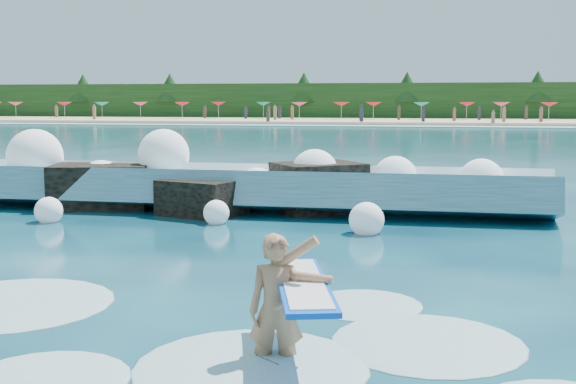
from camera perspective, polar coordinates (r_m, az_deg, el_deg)
name	(u,v)px	position (r m, az deg, el deg)	size (l,w,h in m)	color
ground	(168,283)	(11.39, -9.47, -7.08)	(200.00, 200.00, 0.00)	#07273C
beach	(397,121)	(88.44, 8.64, 5.54)	(140.00, 20.00, 0.40)	tan
wet_band	(393,126)	(77.46, 8.27, 5.19)	(140.00, 5.00, 0.08)	silver
treeline	(401,102)	(98.39, 8.93, 7.05)	(140.00, 4.00, 5.00)	black
breaking_wave	(213,189)	(18.86, -5.93, 0.26)	(16.90, 2.68, 1.46)	teal
rock_cluster	(197,192)	(18.63, -7.18, 0.00)	(8.42, 3.45, 1.44)	black
surfer_with_board	(282,305)	(7.86, -0.44, -8.90)	(1.17, 2.88, 1.67)	#AA734F
wave_spray	(189,171)	(18.81, -7.82, 1.65)	(14.97, 4.04, 2.13)	white
surf_foam	(201,338)	(8.80, -6.89, -11.37)	(9.31, 5.06, 0.14)	silver
beach_umbrellas	(399,104)	(90.13, 8.78, 6.87)	(112.50, 6.97, 0.50)	#C83A58
beachgoers	(339,114)	(85.32, 4.02, 6.14)	(108.42, 12.29, 1.91)	#3F332D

